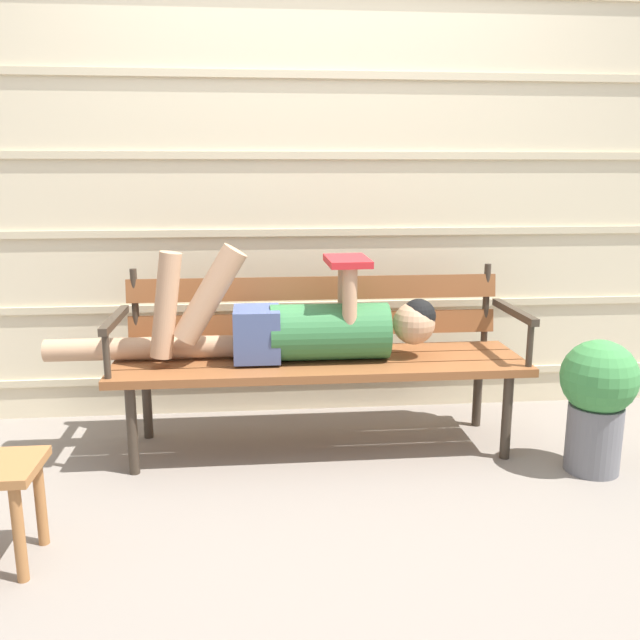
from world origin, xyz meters
The scene contains 5 objects.
ground_plane centered at (0.00, 0.00, 0.00)m, with size 12.00×12.00×0.00m, color gray.
house_siding centered at (0.00, 0.63, 1.13)m, with size 4.60×0.08×2.26m.
park_bench centered at (0.00, 0.16, 0.46)m, with size 1.82×0.52×0.80m.
reclining_person centered at (-0.11, 0.09, 0.58)m, with size 1.73×0.26×0.53m.
potted_plant centered at (1.12, -0.26, 0.33)m, with size 0.31×0.31×0.57m.
Camera 1 is at (-0.28, -2.78, 1.25)m, focal length 37.59 mm.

